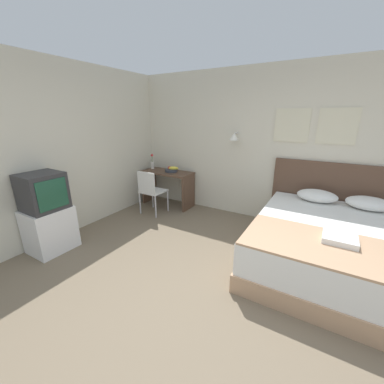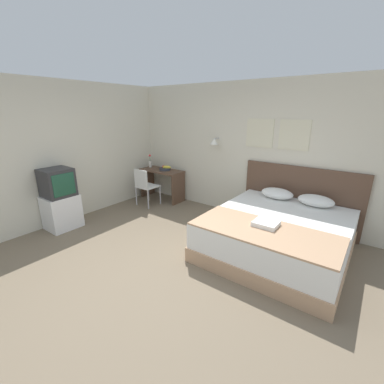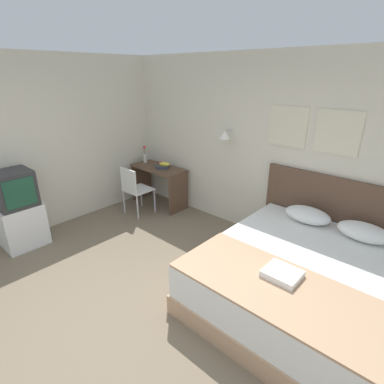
# 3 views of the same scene
# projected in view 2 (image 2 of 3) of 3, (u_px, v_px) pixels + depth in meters

# --- Properties ---
(ground_plane) EXTENTS (24.00, 24.00, 0.00)m
(ground_plane) POSITION_uv_depth(u_px,v_px,m) (151.00, 271.00, 3.54)
(ground_plane) COLOR #756651
(wall_back) EXTENTS (5.94, 0.31, 2.65)m
(wall_back) POSITION_uv_depth(u_px,v_px,m) (243.00, 151.00, 5.15)
(wall_back) COLOR beige
(wall_back) RESTS_ON ground_plane
(wall_left) EXTENTS (0.06, 5.62, 2.65)m
(wall_left) POSITION_uv_depth(u_px,v_px,m) (33.00, 157.00, 4.47)
(wall_left) COLOR beige
(wall_left) RESTS_ON ground_plane
(bed) EXTENTS (1.94, 2.10, 0.59)m
(bed) POSITION_uv_depth(u_px,v_px,m) (277.00, 235.00, 3.92)
(bed) COLOR tan
(bed) RESTS_ON ground_plane
(headboard) EXTENTS (2.06, 0.06, 1.17)m
(headboard) POSITION_uv_depth(u_px,v_px,m) (299.00, 198.00, 4.65)
(headboard) COLOR brown
(headboard) RESTS_ON ground_plane
(pillow_left) EXTENTS (0.57, 0.36, 0.18)m
(pillow_left) POSITION_uv_depth(u_px,v_px,m) (277.00, 193.00, 4.60)
(pillow_left) COLOR white
(pillow_left) RESTS_ON bed
(pillow_right) EXTENTS (0.57, 0.36, 0.18)m
(pillow_right) POSITION_uv_depth(u_px,v_px,m) (316.00, 201.00, 4.24)
(pillow_right) COLOR white
(pillow_right) RESTS_ON bed
(throw_blanket) EXTENTS (1.89, 0.84, 0.02)m
(throw_blanket) POSITION_uv_depth(u_px,v_px,m) (264.00, 231.00, 3.36)
(throw_blanket) COLOR tan
(throw_blanket) RESTS_ON bed
(folded_towel_near_foot) EXTENTS (0.32, 0.28, 0.06)m
(folded_towel_near_foot) POSITION_uv_depth(u_px,v_px,m) (266.00, 223.00, 3.47)
(folded_towel_near_foot) COLOR white
(folded_towel_near_foot) RESTS_ON throw_blanket
(desk) EXTENTS (1.07, 0.49, 0.74)m
(desk) POSITION_uv_depth(u_px,v_px,m) (162.00, 179.00, 6.25)
(desk) COLOR brown
(desk) RESTS_ON ground_plane
(desk_chair) EXTENTS (0.43, 0.43, 0.86)m
(desk_chair) POSITION_uv_depth(u_px,v_px,m) (145.00, 184.00, 5.78)
(desk_chair) COLOR white
(desk_chair) RESTS_ON ground_plane
(fruit_bowl) EXTENTS (0.29, 0.26, 0.12)m
(fruit_bowl) POSITION_uv_depth(u_px,v_px,m) (165.00, 168.00, 6.13)
(fruit_bowl) COLOR #333842
(fruit_bowl) RESTS_ON desk
(flower_vase) EXTENTS (0.07, 0.07, 0.32)m
(flower_vase) POSITION_uv_depth(u_px,v_px,m) (150.00, 163.00, 6.43)
(flower_vase) COLOR silver
(flower_vase) RESTS_ON desk
(tv_stand) EXTENTS (0.49, 0.56, 0.63)m
(tv_stand) POSITION_uv_depth(u_px,v_px,m) (62.00, 212.00, 4.76)
(tv_stand) COLOR white
(tv_stand) RESTS_ON ground_plane
(television) EXTENTS (0.48, 0.49, 0.50)m
(television) POSITION_uv_depth(u_px,v_px,m) (57.00, 182.00, 4.58)
(television) COLOR #2D2D30
(television) RESTS_ON tv_stand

